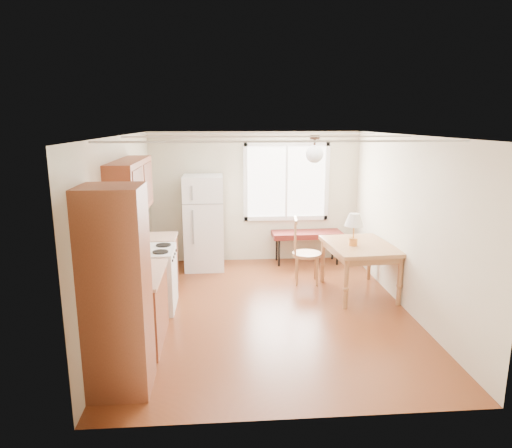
{
  "coord_description": "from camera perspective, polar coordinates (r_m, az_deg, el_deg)",
  "views": [
    {
      "loc": [
        -0.66,
        -6.17,
        2.69
      ],
      "look_at": [
        -0.13,
        0.61,
        1.15
      ],
      "focal_mm": 32.0,
      "sensor_mm": 36.0,
      "label": 1
    }
  ],
  "objects": [
    {
      "name": "bench",
      "position": [
        8.81,
        6.38,
        -1.39
      ],
      "size": [
        1.34,
        0.52,
        0.62
      ],
      "rotation": [
        0.0,
        0.0,
        0.02
      ],
      "color": "#551714",
      "rests_on": "ground"
    },
    {
      "name": "pendant_light",
      "position": [
        6.72,
        7.31,
        8.79
      ],
      "size": [
        0.26,
        0.26,
        0.4
      ],
      "color": "#321F16",
      "rests_on": "room_shell"
    },
    {
      "name": "window_unit",
      "position": [
        8.81,
        3.82,
        5.3
      ],
      "size": [
        1.64,
        0.05,
        1.51
      ],
      "color": "white",
      "rests_on": "room_shell"
    },
    {
      "name": "table_lamp",
      "position": [
        7.14,
        12.16,
        0.2
      ],
      "size": [
        0.29,
        0.29,
        0.5
      ],
      "rotation": [
        0.0,
        0.0,
        -0.35
      ],
      "color": "#D48F44",
      "rests_on": "dining_table"
    },
    {
      "name": "chair",
      "position": [
        7.68,
        5.6,
        -2.76
      ],
      "size": [
        0.5,
        0.49,
        1.11
      ],
      "rotation": [
        0.0,
        0.0,
        -0.11
      ],
      "color": "#97623A",
      "rests_on": "ground"
    },
    {
      "name": "dining_table",
      "position": [
        7.35,
        12.83,
        -3.24
      ],
      "size": [
        1.06,
        1.36,
        0.81
      ],
      "rotation": [
        0.0,
        0.0,
        0.07
      ],
      "color": "#97623A",
      "rests_on": "ground"
    },
    {
      "name": "kettle",
      "position": [
        5.8,
        -15.74,
        -4.59
      ],
      "size": [
        0.14,
        0.14,
        0.26
      ],
      "color": "red",
      "rests_on": "kitchen_run"
    },
    {
      "name": "refrigerator",
      "position": [
        8.44,
        -6.53,
        0.2
      ],
      "size": [
        0.72,
        0.74,
        1.73
      ],
      "rotation": [
        0.0,
        0.0,
        0.0
      ],
      "color": "white",
      "rests_on": "ground"
    },
    {
      "name": "kitchen_run",
      "position": [
        5.93,
        -14.55,
        -5.83
      ],
      "size": [
        0.65,
        3.4,
        2.2
      ],
      "color": "brown",
      "rests_on": "ground"
    },
    {
      "name": "room_shell",
      "position": [
        6.37,
        1.61,
        -0.31
      ],
      "size": [
        4.6,
        5.6,
        2.62
      ],
      "color": "#542411",
      "rests_on": "ground"
    },
    {
      "name": "coffee_maker",
      "position": [
        5.34,
        -15.75,
        -5.7
      ],
      "size": [
        0.27,
        0.31,
        0.39
      ],
      "rotation": [
        0.0,
        0.0,
        0.34
      ],
      "color": "black",
      "rests_on": "kitchen_run"
    }
  ]
}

